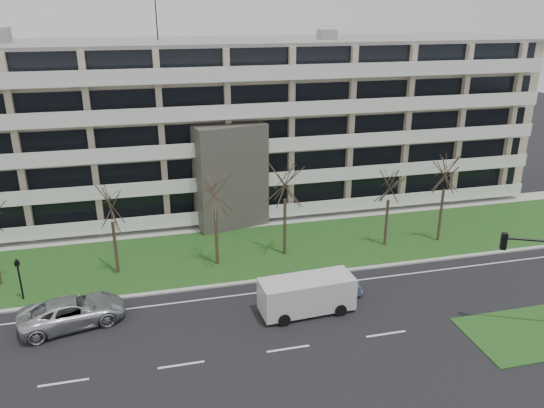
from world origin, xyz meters
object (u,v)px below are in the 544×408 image
object	(u,v)px
blue_sedan	(328,287)
white_van	(308,292)
pedestrian_signal	(19,274)
silver_pickup	(73,312)

from	to	relation	value
blue_sedan	white_van	distance (m)	2.35
white_van	pedestrian_signal	xyz separation A→B (m)	(-17.77, 5.81, 0.51)
pedestrian_signal	white_van	bearing A→B (deg)	-11.55
silver_pickup	pedestrian_signal	world-z (taller)	pedestrian_signal
silver_pickup	blue_sedan	xyz separation A→B (m)	(16.06, -0.69, -0.14)
blue_sedan	silver_pickup	bearing A→B (deg)	86.55
white_van	pedestrian_signal	world-z (taller)	pedestrian_signal
blue_sedan	pedestrian_signal	bearing A→B (deg)	76.16
blue_sedan	white_van	size ratio (longest dim) A/B	0.72
silver_pickup	pedestrian_signal	bearing A→B (deg)	29.85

